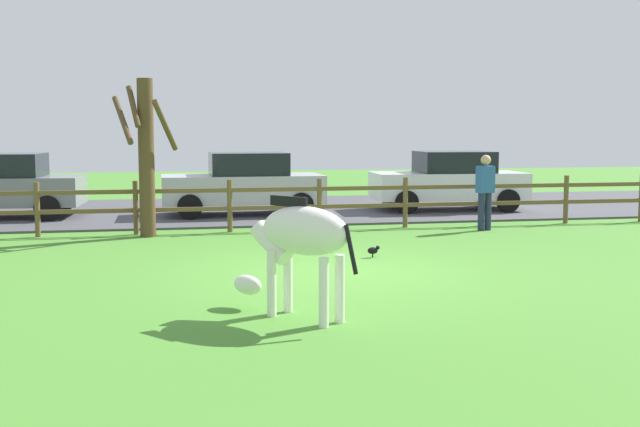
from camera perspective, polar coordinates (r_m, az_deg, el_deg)
ground_plane at (r=12.09m, az=1.21°, el=-4.23°), size 60.00×60.00×0.00m
parking_asphalt at (r=21.18m, az=-4.30°, el=0.28°), size 28.00×7.40×0.05m
paddock_fence at (r=16.85m, az=-3.30°, el=0.90°), size 21.64×0.11×1.12m
bare_tree at (r=16.21m, az=-12.62°, el=4.30°), size 1.32×0.99×3.21m
zebra at (r=8.95m, az=-1.51°, el=-1.89°), size 1.37×1.62×1.41m
crow_on_grass at (r=13.37m, az=3.92°, el=-2.70°), size 0.21×0.10×0.20m
parked_car_silver at (r=19.73m, az=-5.58°, el=2.23°), size 4.00×1.89×1.56m
parked_car_white at (r=21.08m, az=9.45°, el=2.42°), size 4.09×2.07×1.56m
visitor_near_fence at (r=17.25m, az=11.98°, el=1.78°), size 0.40×0.29×1.64m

